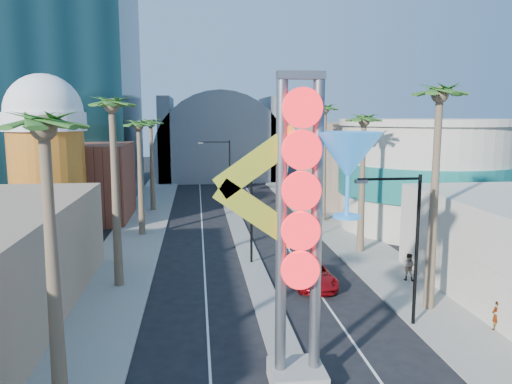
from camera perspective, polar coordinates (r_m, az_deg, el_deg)
name	(u,v)px	position (r m, az deg, el deg)	size (l,w,h in m)	color
sidewalk_west	(143,223)	(52.06, -12.84, -3.51)	(5.00, 100.00, 0.15)	gray
sidewalk_east	(325,219)	(53.46, 7.88, -3.05)	(5.00, 100.00, 0.15)	gray
median	(234,215)	(54.83, -2.58, -2.68)	(1.60, 84.00, 0.15)	gray
hotel_tower	(48,1)	(71.39, -22.69, 19.46)	(20.00, 20.00, 50.00)	black
brick_filler_west	(81,182)	(55.39, -19.36, 1.06)	(10.00, 10.00, 8.00)	brown
filler_east	(349,161)	(66.91, 10.56, 3.51)	(10.00, 20.00, 10.00)	tan
beer_mug	(46,151)	(47.55, -22.84, 4.35)	(7.00, 7.00, 14.50)	#BD5C19
turquoise_building	(425,175)	(50.91, 18.75, 1.87)	(16.60, 16.60, 10.60)	#BDB7A0
canopy	(219,154)	(87.94, -4.24, 4.40)	(22.00, 16.00, 22.00)	slate
neon_sign	(320,210)	(19.49, 7.33, -2.01)	(6.53, 2.60, 12.55)	gray
streetlight_0	(259,199)	(36.39, 0.32, -0.82)	(3.79, 0.25, 8.00)	black
streetlight_1	(225,166)	(60.00, -3.56, 2.94)	(3.79, 0.25, 8.00)	black
streetlight_2	(408,236)	(26.59, 17.02, -4.88)	(3.45, 0.25, 8.00)	black
palm_0	(45,145)	(18.36, -23.01, 4.97)	(2.40, 2.40, 11.70)	brown
palm_1	(112,117)	(32.02, -16.13, 8.23)	(2.40, 2.40, 12.70)	brown
palm_2	(139,132)	(45.91, -13.26, 6.71)	(2.40, 2.40, 11.20)	brown
palm_3	(151,128)	(57.85, -11.94, 7.12)	(2.40, 2.40, 11.20)	brown
palm_5	(439,109)	(28.67, 20.20, 8.91)	(2.40, 2.40, 13.20)	brown
palm_6	(364,128)	(39.77, 12.23, 7.12)	(2.40, 2.40, 11.70)	brown
palm_7	(325,116)	(51.26, 7.87, 8.55)	(2.40, 2.40, 12.70)	brown
red_pickup	(312,274)	(32.89, 6.39, -9.35)	(2.46, 5.33, 1.48)	maroon
pedestrian_a	(496,315)	(28.70, 25.76, -12.57)	(0.55, 0.36, 1.52)	gray
pedestrian_b	(408,267)	(34.68, 17.00, -8.18)	(0.88, 0.69, 1.81)	gray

